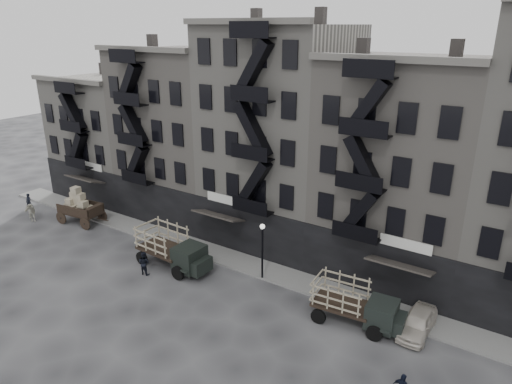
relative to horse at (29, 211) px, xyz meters
The scene contains 14 objects.
ground 20.58m from the horse, ahead, with size 140.00×140.00×0.00m, color #38383A.
sidewalk 20.99m from the horse, 11.48° to the left, with size 55.00×2.50×0.15m, color slate.
building_west 11.46m from the horse, 86.89° to the left, with size 10.00×11.35×13.20m.
building_midwest 16.12m from the horse, 44.15° to the left, with size 10.00×11.35×16.20m.
building_center 24.19m from the horse, 26.50° to the left, with size 10.00×11.35×18.20m.
building_mideast 32.90m from the horse, 18.54° to the left, with size 10.00×11.35×16.20m.
lamp_post 23.83m from the horse, ahead, with size 0.36×0.36×4.28m.
horse is the anchor object (origin of this frame).
wagon 5.06m from the horse, 27.72° to the left, with size 4.28×2.67×3.41m.
stake_truck_west 17.03m from the horse, ahead, with size 6.12×2.73×3.02m.
stake_truck_east 30.98m from the horse, ahead, with size 5.57×2.62×2.72m.
car_east 34.46m from the horse, ahead, with size 1.58×3.94×1.34m, color beige.
pedestrian_west 2.75m from the horse, 149.12° to the left, with size 0.60×0.39×1.65m, color black.
pedestrian_mid 16.09m from the horse, ahead, with size 0.86×0.67×1.77m, color black.
Camera 1 is at (18.20, -21.19, 16.98)m, focal length 32.00 mm.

